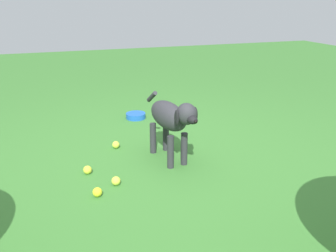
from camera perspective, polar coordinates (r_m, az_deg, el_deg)
The scene contains 7 objects.
ground at distance 2.89m, azimuth -0.85°, elevation -6.80°, with size 14.00×14.00×0.00m, color #38722D.
dog at distance 2.89m, azimuth 0.44°, elevation 1.25°, with size 0.27×0.83×0.57m.
tennis_ball_0 at distance 3.28m, azimuth -8.30°, elevation -2.97°, with size 0.07×0.07×0.07m, color #C7DF3D.
tennis_ball_1 at distance 2.67m, azimuth -8.28°, elevation -8.63°, with size 0.07×0.07×0.07m, color #D4E242.
tennis_ball_2 at distance 2.55m, azimuth -11.19°, elevation -10.28°, with size 0.07×0.07×0.07m, color yellow.
tennis_ball_3 at distance 2.86m, azimuth -12.69°, elevation -6.82°, with size 0.07×0.07×0.07m, color #D1D638.
water_bowl at distance 4.06m, azimuth -5.15°, elevation 1.64°, with size 0.22×0.22×0.06m, color blue.
Camera 1 is at (-0.81, -2.45, 1.30)m, focal length 38.30 mm.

